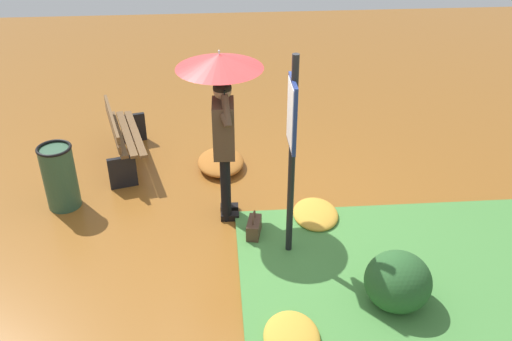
{
  "coord_description": "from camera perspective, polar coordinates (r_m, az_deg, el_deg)",
  "views": [
    {
      "loc": [
        -5.47,
        0.26,
        4.04
      ],
      "look_at": [
        -0.23,
        -0.15,
        0.85
      ],
      "focal_mm": 39.56,
      "sensor_mm": 36.0,
      "label": 1
    }
  ],
  "objects": [
    {
      "name": "leaf_pile_far_path",
      "position": [
        6.84,
        6.03,
        -4.4
      ],
      "size": [
        0.68,
        0.54,
        0.15
      ],
      "color": "gold",
      "rests_on": "ground_plane"
    },
    {
      "name": "ground_plane",
      "position": [
        6.81,
        -1.4,
        -5.15
      ],
      "size": [
        18.0,
        18.0,
        0.0
      ],
      "primitive_type": "plane",
      "color": "brown"
    },
    {
      "name": "trash_bin",
      "position": [
        7.26,
        -19.23,
        -0.59
      ],
      "size": [
        0.42,
        0.42,
        0.83
      ],
      "color": "#2D5138",
      "rests_on": "ground_plane"
    },
    {
      "name": "person_with_umbrella",
      "position": [
        6.22,
        -3.52,
        7.62
      ],
      "size": [
        0.96,
        0.96,
        2.04
      ],
      "color": "black",
      "rests_on": "ground_plane"
    },
    {
      "name": "park_bench",
      "position": [
        7.99,
        -13.21,
        3.31
      ],
      "size": [
        1.43,
        0.72,
        0.75
      ],
      "color": "black",
      "rests_on": "ground_plane"
    },
    {
      "name": "leaf_pile_by_bench",
      "position": [
        7.83,
        -3.58,
        0.88
      ],
      "size": [
        0.8,
        0.64,
        0.18
      ],
      "color": "#A86023",
      "rests_on": "ground_plane"
    },
    {
      "name": "handbag",
      "position": [
        6.48,
        -0.21,
        -5.92
      ],
      "size": [
        0.32,
        0.2,
        0.37
      ],
      "color": "#4C3323",
      "rests_on": "ground_plane"
    },
    {
      "name": "shrub_cluster",
      "position": [
        5.77,
        14.2,
        -10.7
      ],
      "size": [
        0.72,
        0.65,
        0.59
      ],
      "color": "#285628",
      "rests_on": "ground_plane"
    },
    {
      "name": "info_sign_post",
      "position": [
        5.55,
        3.64,
        3.34
      ],
      "size": [
        0.44,
        0.07,
        2.3
      ],
      "color": "black",
      "rests_on": "ground_plane"
    },
    {
      "name": "leaf_pile_near_person",
      "position": [
        5.37,
        3.64,
        -16.47
      ],
      "size": [
        0.65,
        0.52,
        0.14
      ],
      "color": "gold",
      "rests_on": "ground_plane"
    }
  ]
}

